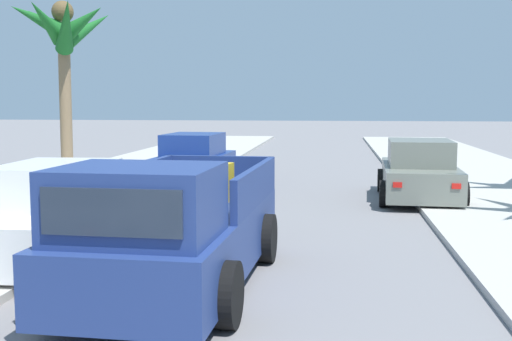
# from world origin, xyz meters

# --- Properties ---
(sidewalk_left) EXTENTS (5.33, 60.00, 0.12)m
(sidewalk_left) POSITION_xyz_m (-5.67, 12.00, 0.06)
(sidewalk_left) COLOR #B2AFA8
(sidewalk_left) RESTS_ON ground
(curb_left) EXTENTS (0.16, 60.00, 0.10)m
(curb_left) POSITION_xyz_m (-4.41, 12.00, 0.05)
(curb_left) COLOR silver
(curb_left) RESTS_ON ground
(curb_right) EXTENTS (0.16, 60.00, 0.10)m
(curb_right) POSITION_xyz_m (4.41, 12.00, 0.05)
(curb_right) COLOR silver
(curb_right) RESTS_ON ground
(pickup_truck) EXTENTS (2.37, 5.29, 1.80)m
(pickup_truck) POSITION_xyz_m (-1.03, 7.10, 0.80)
(pickup_truck) COLOR navy
(pickup_truck) RESTS_ON ground
(car_left_near) EXTENTS (2.17, 4.32, 1.54)m
(car_left_near) POSITION_xyz_m (-3.27, 8.49, 0.71)
(car_left_near) COLOR silver
(car_left_near) RESTS_ON ground
(car_left_mid) EXTENTS (2.20, 4.33, 1.54)m
(car_left_mid) POSITION_xyz_m (-3.14, 17.54, 0.71)
(car_left_mid) COLOR navy
(car_left_mid) RESTS_ON ground
(car_right_mid) EXTENTS (2.19, 4.33, 1.54)m
(car_right_mid) POSITION_xyz_m (3.22, 15.37, 0.71)
(car_right_mid) COLOR slate
(car_right_mid) RESTS_ON ground
(palm_tree_left_back) EXTENTS (3.12, 3.89, 5.71)m
(palm_tree_left_back) POSITION_xyz_m (-7.62, 18.75, 4.64)
(palm_tree_left_back) COLOR #846B4C
(palm_tree_left_back) RESTS_ON ground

